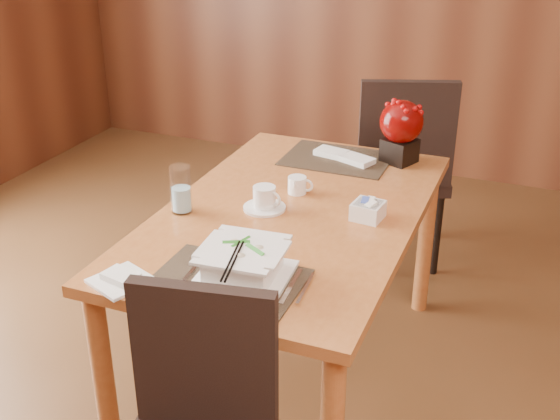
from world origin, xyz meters
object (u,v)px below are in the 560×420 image
at_px(dining_table, 291,233).
at_px(sugar_caddy, 368,211).
at_px(soup_setting, 243,264).
at_px(bread_plate, 121,281).
at_px(coffee_cup, 264,200).
at_px(creamer_jug, 297,185).
at_px(far_chair, 401,162).
at_px(water_glass, 181,189).
at_px(berry_decor, 401,128).

height_order(dining_table, sugar_caddy, sugar_caddy).
bearing_deg(soup_setting, bread_plate, -160.30).
distance_m(soup_setting, sugar_caddy, 0.60).
height_order(dining_table, coffee_cup, coffee_cup).
relative_size(coffee_cup, creamer_jug, 1.70).
distance_m(coffee_cup, creamer_jug, 0.19).
bearing_deg(far_chair, coffee_cup, 56.47).
height_order(water_glass, berry_decor, berry_decor).
bearing_deg(coffee_cup, sugar_caddy, 9.70).
bearing_deg(water_glass, far_chair, 66.28).
bearing_deg(soup_setting, sugar_caddy, 62.68).
bearing_deg(water_glass, dining_table, 23.49).
height_order(water_glass, far_chair, far_chair).
bearing_deg(bread_plate, soup_setting, 23.89).
bearing_deg(dining_table, sugar_caddy, 7.21).
bearing_deg(bread_plate, creamer_jug, 72.44).
height_order(soup_setting, water_glass, water_glass).
relative_size(creamer_jug, berry_decor, 0.34).
distance_m(soup_setting, coffee_cup, 0.51).
xyz_separation_m(coffee_cup, sugar_caddy, (0.37, 0.06, -0.01)).
bearing_deg(far_chair, creamer_jug, 57.40).
distance_m(coffee_cup, water_glass, 0.30).
distance_m(dining_table, bread_plate, 0.74).
distance_m(creamer_jug, berry_decor, 0.56).
bearing_deg(bread_plate, coffee_cup, 72.67).
distance_m(coffee_cup, sugar_caddy, 0.38).
xyz_separation_m(berry_decor, bread_plate, (-0.55, -1.29, -0.15)).
bearing_deg(bread_plate, far_chair, 74.90).
height_order(coffee_cup, creamer_jug, coffee_cup).
height_order(water_glass, creamer_jug, water_glass).
height_order(creamer_jug, bread_plate, creamer_jug).
height_order(dining_table, creamer_jug, creamer_jug).
distance_m(water_glass, sugar_caddy, 0.68).
relative_size(water_glass, creamer_jug, 1.90).
distance_m(dining_table, far_chair, 1.09).
relative_size(soup_setting, creamer_jug, 3.17).
distance_m(soup_setting, creamer_jug, 0.67).
height_order(dining_table, water_glass, water_glass).
height_order(coffee_cup, bread_plate, coffee_cup).
relative_size(soup_setting, far_chair, 0.29).
bearing_deg(soup_setting, dining_table, 90.41).
bearing_deg(soup_setting, far_chair, 81.06).
bearing_deg(berry_decor, far_chair, 100.06).
distance_m(sugar_caddy, berry_decor, 0.60).
height_order(dining_table, berry_decor, berry_decor).
xyz_separation_m(soup_setting, sugar_caddy, (0.24, 0.55, -0.02)).
relative_size(coffee_cup, bread_plate, 0.99).
relative_size(creamer_jug, sugar_caddy, 0.89).
distance_m(soup_setting, bread_plate, 0.37).
distance_m(creamer_jug, sugar_caddy, 0.33).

